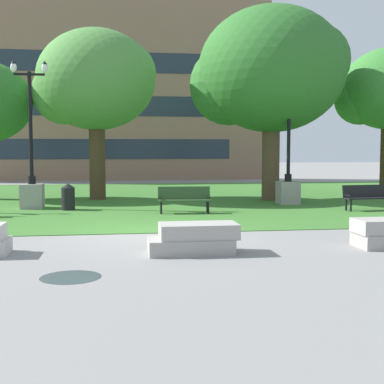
# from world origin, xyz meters

# --- Properties ---
(ground_plane) EXTENTS (140.00, 140.00, 0.00)m
(ground_plane) POSITION_xyz_m (0.00, 0.00, 0.00)
(ground_plane) COLOR gray
(grass_lawn) EXTENTS (40.00, 20.00, 0.02)m
(grass_lawn) POSITION_xyz_m (0.00, 10.00, 0.01)
(grass_lawn) COLOR #3D752D
(grass_lawn) RESTS_ON ground
(concrete_block_left) EXTENTS (1.90, 0.90, 0.64)m
(concrete_block_left) POSITION_xyz_m (0.75, -2.76, 0.31)
(concrete_block_left) COLOR #9E9991
(concrete_block_left) RESTS_ON ground
(puddle) EXTENTS (1.06, 1.06, 0.01)m
(puddle) POSITION_xyz_m (-1.69, -4.58, 0.00)
(puddle) COLOR #47515B
(puddle) RESTS_ON ground
(park_bench_near_right) EXTENTS (1.84, 0.71, 0.90)m
(park_bench_near_right) POSITION_xyz_m (8.05, 4.14, 0.54)
(park_bench_near_right) COLOR black
(park_bench_near_right) RESTS_ON grass_lawn
(park_bench_far_left) EXTENTS (1.83, 0.64, 0.90)m
(park_bench_far_left) POSITION_xyz_m (1.42, 4.21, 0.54)
(park_bench_far_left) COLOR #284723
(park_bench_far_left) RESTS_ON grass_lawn
(lamp_post_center) EXTENTS (1.32, 0.80, 5.14)m
(lamp_post_center) POSITION_xyz_m (5.92, 6.64, 1.06)
(lamp_post_center) COLOR gray
(lamp_post_center) RESTS_ON grass_lawn
(lamp_post_left) EXTENTS (1.32, 0.80, 5.41)m
(lamp_post_left) POSITION_xyz_m (-3.98, 6.49, 1.11)
(lamp_post_left) COLOR gray
(lamp_post_left) RESTS_ON grass_lawn
(tree_far_right) EXTENTS (6.54, 6.23, 8.20)m
(tree_far_right) POSITION_xyz_m (5.62, 8.38, 5.49)
(tree_far_right) COLOR brown
(tree_far_right) RESTS_ON grass_lawn
(tree_near_left) EXTENTS (5.35, 5.09, 7.33)m
(tree_near_left) POSITION_xyz_m (-1.75, 9.76, 5.11)
(tree_near_left) COLOR #4C3823
(tree_near_left) RESTS_ON grass_lawn
(trash_bin) EXTENTS (0.49, 0.49, 0.96)m
(trash_bin) POSITION_xyz_m (-2.61, 5.70, 0.50)
(trash_bin) COLOR black
(trash_bin) RESTS_ON grass_lawn
(building_facade_distant) EXTENTS (24.38, 1.03, 12.80)m
(building_facade_distant) POSITION_xyz_m (-1.91, 24.50, 6.39)
(building_facade_distant) COLOR #8E6B56
(building_facade_distant) RESTS_ON ground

